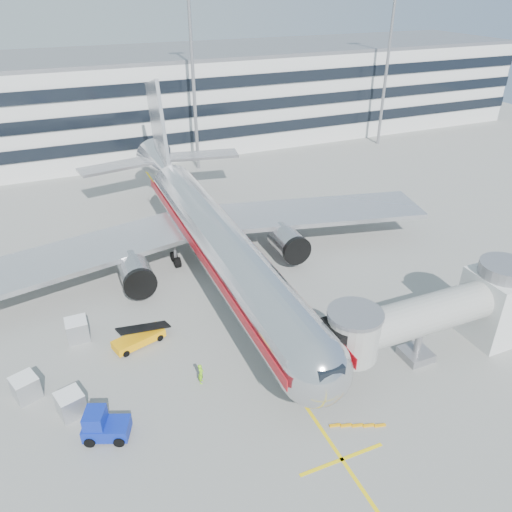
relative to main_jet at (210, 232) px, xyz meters
name	(u,v)px	position (x,y,z in m)	size (l,w,h in m)	color
ground	(255,332)	(0.00, -11.72, -4.23)	(180.00, 180.00, 0.00)	gray
lead_in_line	(217,276)	(0.00, -1.72, -4.23)	(0.25, 70.00, 0.01)	yellow
stop_bar	(342,459)	(0.00, -25.72, -4.23)	(6.00, 0.25, 0.01)	yellow
main_jet	(210,232)	(0.00, 0.00, 0.00)	(50.95, 48.70, 16.06)	silver
jet_bridge	(440,313)	(12.18, -19.72, -0.36)	(17.80, 4.50, 7.00)	silver
terminal	(123,102)	(0.00, 46.23, 3.57)	(150.00, 24.25, 15.60)	silver
light_mast_centre	(193,69)	(8.00, 30.28, 10.64)	(2.40, 1.20, 25.45)	gray
light_mast_east	(388,56)	(42.00, 30.28, 10.64)	(2.40, 1.20, 25.45)	gray
belt_loader	(139,338)	(-9.48, -9.36, -3.63)	(4.60, 2.73, 2.15)	#F8A30A
baggage_tug	(103,426)	(-13.50, -17.96, -3.27)	(3.37, 2.75, 2.21)	#0E249A
cargo_container_left	(26,387)	(-18.14, -12.11, -3.35)	(2.14, 2.14, 1.77)	#A5A7AC
cargo_container_right	(77,330)	(-14.01, -6.63, -3.31)	(1.75, 1.75, 1.85)	#A5A7AC
cargo_container_front	(71,404)	(-15.29, -15.04, -3.34)	(2.07, 2.07, 1.78)	#A5A7AC
ramp_worker	(201,374)	(-6.09, -15.65, -3.39)	(0.62, 0.41, 1.69)	#7ED916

